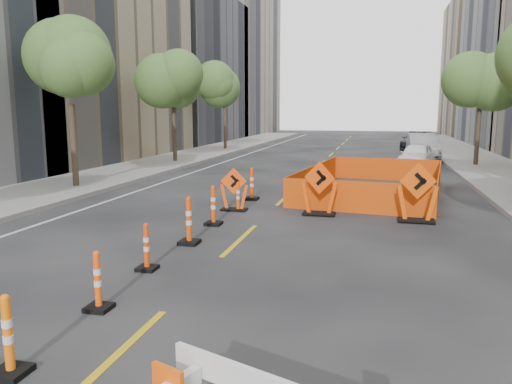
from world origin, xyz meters
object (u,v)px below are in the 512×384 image
(channelizer_2, at_px, (98,281))
(parked_car_mid, at_px, (423,147))
(channelizer_5, at_px, (213,205))
(channelizer_6, at_px, (238,196))
(parked_car_near, at_px, (417,156))
(channelizer_3, at_px, (146,247))
(channelizer_7, at_px, (252,184))
(channelizer_1, at_px, (8,335))
(parked_car_far, at_px, (416,141))
(chevron_sign_right, at_px, (417,193))
(chevron_sign_center, at_px, (319,188))
(channelizer_4, at_px, (189,220))
(chevron_sign_left, at_px, (234,189))

(channelizer_2, distance_m, parked_car_mid, 27.29)
(channelizer_5, height_order, channelizer_6, channelizer_5)
(parked_car_near, xyz_separation_m, parked_car_mid, (0.70, 5.03, 0.14))
(channelizer_3, distance_m, channelizer_5, 3.99)
(channelizer_7, bearing_deg, channelizer_1, -89.59)
(channelizer_5, relative_size, parked_car_far, 0.22)
(chevron_sign_right, xyz_separation_m, parked_car_near, (0.95, 13.70, -0.16))
(chevron_sign_center, xyz_separation_m, parked_car_far, (4.58, 26.53, -0.09))
(channelizer_1, relative_size, parked_car_far, 0.20)
(chevron_sign_center, distance_m, parked_car_near, 13.89)
(channelizer_2, relative_size, chevron_sign_center, 0.59)
(channelizer_1, xyz_separation_m, parked_car_far, (7.07, 36.50, 0.21))
(chevron_sign_center, bearing_deg, channelizer_6, -162.39)
(channelizer_5, bearing_deg, chevron_sign_right, 17.19)
(channelizer_4, relative_size, channelizer_5, 1.03)
(channelizer_4, distance_m, chevron_sign_center, 4.74)
(channelizer_2, relative_size, parked_car_mid, 0.19)
(parked_car_far, bearing_deg, chevron_sign_center, -89.34)
(channelizer_3, bearing_deg, parked_car_far, 77.42)
(chevron_sign_center, bearing_deg, channelizer_5, -125.20)
(channelizer_3, relative_size, chevron_sign_right, 0.57)
(parked_car_mid, bearing_deg, channelizer_1, -104.69)
(channelizer_3, xyz_separation_m, channelizer_7, (0.10, 7.99, 0.10))
(channelizer_2, relative_size, channelizer_7, 0.84)
(chevron_sign_left, height_order, parked_car_mid, parked_car_mid)
(chevron_sign_center, height_order, parked_car_near, chevron_sign_center)
(channelizer_1, bearing_deg, channelizer_4, 90.80)
(chevron_sign_center, bearing_deg, channelizer_2, -89.62)
(channelizer_1, relative_size, parked_car_mid, 0.20)
(channelizer_4, xyz_separation_m, parked_car_near, (6.26, 17.37, 0.11))
(channelizer_5, distance_m, parked_car_far, 29.41)
(channelizer_1, bearing_deg, chevron_sign_center, 75.99)
(channelizer_7, relative_size, chevron_sign_right, 0.68)
(channelizer_3, bearing_deg, chevron_sign_right, 46.24)
(channelizer_4, xyz_separation_m, channelizer_7, (-0.00, 5.99, 0.00))
(parked_car_mid, bearing_deg, chevron_sign_center, -104.47)
(parked_car_near, bearing_deg, chevron_sign_right, -80.39)
(channelizer_4, relative_size, channelizer_6, 1.22)
(channelizer_1, distance_m, channelizer_6, 9.98)
(channelizer_3, bearing_deg, channelizer_5, 89.58)
(chevron_sign_left, bearing_deg, channelizer_5, -99.51)
(channelizer_6, relative_size, parked_car_far, 0.19)
(channelizer_5, relative_size, parked_car_mid, 0.22)
(channelizer_3, distance_m, channelizer_7, 7.99)
(channelizer_3, distance_m, parked_car_far, 33.30)
(channelizer_3, height_order, parked_car_far, parked_car_far)
(chevron_sign_right, bearing_deg, channelizer_2, -135.52)
(channelizer_7, xyz_separation_m, chevron_sign_right, (5.32, -2.33, 0.27))
(channelizer_4, relative_size, chevron_sign_right, 0.68)
(channelizer_7, relative_size, chevron_sign_center, 0.70)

